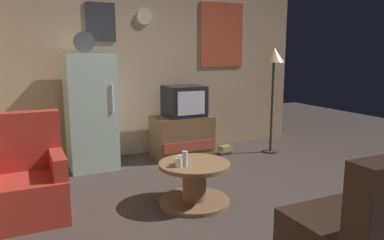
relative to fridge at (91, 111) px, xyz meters
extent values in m
plane|color=#3D332D|center=(0.87, -2.01, -0.75)|extent=(12.00, 12.00, 0.00)
cube|color=tan|center=(0.87, 0.44, 0.63)|extent=(5.20, 0.10, 2.78)
cube|color=#C64C2D|center=(2.18, 0.38, 1.04)|extent=(0.76, 0.02, 1.00)
cube|color=#333338|center=(0.26, 0.38, 1.17)|extent=(0.40, 0.02, 0.52)
cylinder|color=silver|center=(0.89, 0.38, 1.26)|extent=(0.22, 0.03, 0.22)
cube|color=silver|center=(0.00, 0.00, 0.00)|extent=(0.60, 0.60, 1.50)
cylinder|color=silver|center=(0.22, -0.30, 0.20)|extent=(0.02, 0.02, 0.36)
cylinder|color=#4C4C51|center=(-0.05, -0.08, 0.89)|extent=(0.26, 0.04, 0.26)
cube|color=brown|center=(1.28, -0.04, -0.45)|extent=(0.84, 0.52, 0.60)
cube|color=#AD4733|center=(1.28, -0.30, -0.54)|extent=(0.76, 0.01, 0.14)
cube|color=black|center=(1.32, -0.04, 0.07)|extent=(0.54, 0.50, 0.44)
cube|color=silver|center=(1.32, -0.29, 0.07)|extent=(0.41, 0.01, 0.33)
cylinder|color=#332D28|center=(2.62, -0.39, -0.74)|extent=(0.24, 0.24, 0.02)
cylinder|color=#332D28|center=(2.62, -0.39, -0.05)|extent=(0.04, 0.04, 1.40)
cone|color=#F2D18C|center=(2.62, -0.39, 0.73)|extent=(0.32, 0.32, 0.22)
cylinder|color=brown|center=(0.70, -1.67, -0.73)|extent=(0.72, 0.72, 0.04)
cylinder|color=brown|center=(0.70, -1.67, -0.54)|extent=(0.24, 0.24, 0.39)
cylinder|color=brown|center=(0.70, -1.67, -0.35)|extent=(0.72, 0.72, 0.04)
cylinder|color=silver|center=(0.57, -1.74, -0.25)|extent=(0.05, 0.05, 0.15)
cylinder|color=silver|center=(0.52, -1.72, -0.28)|extent=(0.08, 0.08, 0.09)
cylinder|color=tan|center=(0.56, -1.66, -0.28)|extent=(0.08, 0.08, 0.09)
cube|color=black|center=(0.60, -1.58, -0.32)|extent=(0.15, 0.12, 0.02)
cube|color=#A52D23|center=(-0.84, -1.34, -0.55)|extent=(0.68, 0.68, 0.40)
cube|color=#A52D23|center=(-0.84, -1.08, -0.07)|extent=(0.68, 0.16, 0.56)
cube|color=#A52D23|center=(-0.56, -1.34, -0.25)|extent=(0.12, 0.60, 0.20)
cube|color=#9B435A|center=(1.94, -0.19, -0.74)|extent=(0.19, 0.14, 0.02)
cube|color=#B6BC9C|center=(1.94, -0.19, -0.72)|extent=(0.20, 0.14, 0.02)
cube|color=#82A9A4|center=(1.94, -0.19, -0.69)|extent=(0.18, 0.16, 0.03)
cube|color=#749F41|center=(1.94, -0.19, -0.67)|extent=(0.18, 0.15, 0.02)
cube|color=#A39D41|center=(1.94, -0.19, -0.65)|extent=(0.17, 0.15, 0.02)
camera|label=1|loc=(-0.84, -4.88, 0.76)|focal=34.64mm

